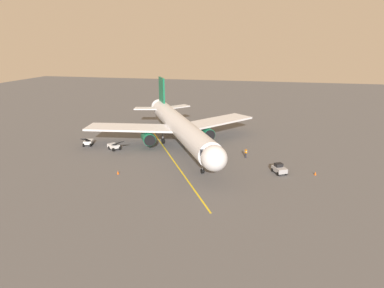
{
  "coord_description": "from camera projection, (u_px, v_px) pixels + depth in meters",
  "views": [
    {
      "loc": [
        -15.16,
        58.4,
        19.1
      ],
      "look_at": [
        -4.25,
        8.93,
        3.0
      ],
      "focal_mm": 30.13,
      "sensor_mm": 36.0,
      "label": 1
    }
  ],
  "objects": [
    {
      "name": "apron_lead_in_line",
      "position": [
        171.0,
        157.0,
        55.78
      ],
      "size": [
        19.85,
        34.96,
        0.01
      ],
      "primitive_type": "cube",
      "rotation": [
        0.0,
        0.0,
        0.51
      ],
      "color": "yellow",
      "rests_on": "ground"
    },
    {
      "name": "belt_loader_near_nose",
      "position": [
        88.0,
        142.0,
        62.02
      ],
      "size": [
        2.39,
        4.73,
        2.32
      ],
      "color": "white",
      "rests_on": "ground"
    },
    {
      "name": "ground_crew_marshaller",
      "position": [
        212.0,
        163.0,
        50.73
      ],
      "size": [
        0.28,
        0.42,
        1.71
      ],
      "color": "#23232D",
      "rests_on": "ground"
    },
    {
      "name": "airplane",
      "position": [
        179.0,
        126.0,
        60.41
      ],
      "size": [
        30.99,
        36.74,
        11.5
      ],
      "color": "silver",
      "rests_on": "ground"
    },
    {
      "name": "tug_portside",
      "position": [
        279.0,
        169.0,
        48.87
      ],
      "size": [
        2.41,
        2.74,
        1.5
      ],
      "color": "#9E9EA3",
      "rests_on": "ground"
    },
    {
      "name": "belt_loader_starboard_side",
      "position": [
        114.0,
        146.0,
        59.64
      ],
      "size": [
        4.38,
        3.7,
        2.32
      ],
      "color": "white",
      "rests_on": "ground"
    },
    {
      "name": "ground_plane",
      "position": [
        181.0,
        144.0,
        63.25
      ],
      "size": [
        220.0,
        220.0,
        0.0
      ],
      "primitive_type": "plane",
      "color": "#565659"
    },
    {
      "name": "ground_crew_wing_walker",
      "position": [
        246.0,
        153.0,
        55.29
      ],
      "size": [
        0.44,
        0.47,
        1.71
      ],
      "color": "#23232D",
      "rests_on": "ground"
    },
    {
      "name": "safety_cone_nose_right",
      "position": [
        118.0,
        172.0,
        48.65
      ],
      "size": [
        0.32,
        0.32,
        0.55
      ],
      "primitive_type": "cone",
      "color": "#F2590F",
      "rests_on": "ground"
    },
    {
      "name": "safety_cone_nose_left",
      "position": [
        315.0,
        173.0,
        48.3
      ],
      "size": [
        0.32,
        0.32,
        0.55
      ],
      "primitive_type": "cone",
      "color": "#F2590F",
      "rests_on": "ground"
    }
  ]
}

